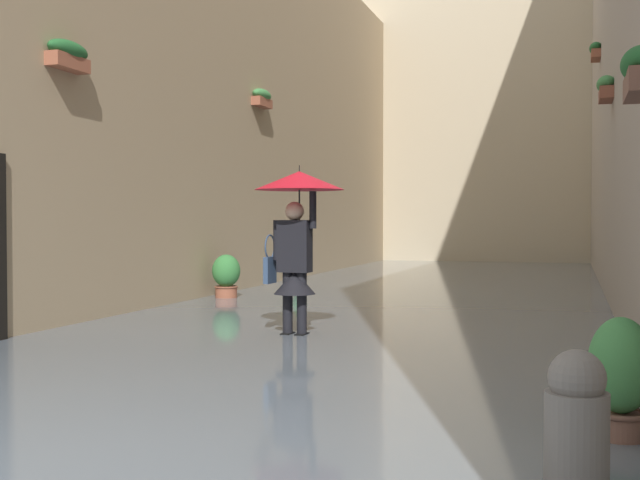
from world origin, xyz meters
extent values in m
plane|color=#605B56|center=(0.00, -11.69, 0.00)|extent=(60.00, 60.00, 0.00)
cube|color=slate|center=(0.00, -11.69, 0.04)|extent=(7.57, 29.39, 0.09)
cube|color=brown|center=(-3.29, -9.43, 3.33)|extent=(0.20, 0.70, 0.18)
ellipsoid|color=#428947|center=(-3.29, -9.43, 3.49)|extent=(0.28, 0.76, 0.24)
cube|color=#9E563D|center=(-3.29, -15.34, 5.09)|extent=(0.20, 0.70, 0.18)
ellipsoid|color=#23602D|center=(-3.29, -15.34, 5.25)|extent=(0.28, 0.76, 0.24)
cube|color=brown|center=(-3.29, -3.09, 2.45)|extent=(0.20, 0.70, 0.18)
ellipsoid|color=#23602D|center=(-3.29, -3.09, 2.61)|extent=(0.28, 0.76, 0.24)
cube|color=tan|center=(4.29, -11.69, 4.10)|extent=(1.80, 27.39, 8.20)
cube|color=#9E563D|center=(3.29, -5.35, 3.44)|extent=(0.20, 0.70, 0.18)
ellipsoid|color=#23602D|center=(3.29, -5.35, 3.60)|extent=(0.28, 0.76, 0.24)
cube|color=#9E563D|center=(3.29, -11.95, 3.87)|extent=(0.20, 0.70, 0.18)
ellipsoid|color=#428947|center=(3.29, -11.95, 4.03)|extent=(0.28, 0.76, 0.24)
cube|color=beige|center=(0.00, -24.29, 6.45)|extent=(10.37, 1.80, 12.91)
cube|color=black|center=(0.42, -5.59, 0.05)|extent=(0.12, 0.24, 0.10)
cylinder|color=black|center=(0.42, -5.59, 0.46)|extent=(0.12, 0.12, 0.73)
cube|color=black|center=(0.24, -5.58, 0.05)|extent=(0.12, 0.24, 0.10)
cylinder|color=black|center=(0.24, -5.58, 0.46)|extent=(0.12, 0.12, 0.73)
cube|color=black|center=(0.33, -5.58, 1.14)|extent=(0.39, 0.23, 0.62)
cone|color=black|center=(0.33, -5.58, 0.71)|extent=(0.51, 0.51, 0.28)
sphere|color=#DBB293|center=(0.33, -5.58, 1.55)|extent=(0.22, 0.22, 0.22)
cylinder|color=black|center=(0.10, -5.58, 1.57)|extent=(0.09, 0.09, 0.44)
cylinder|color=black|center=(0.56, -5.59, 1.21)|extent=(0.09, 0.09, 0.48)
cylinder|color=black|center=(0.27, -5.58, 1.68)|extent=(0.02, 0.02, 0.47)
cone|color=red|center=(0.27, -5.58, 1.92)|extent=(1.07, 1.07, 0.22)
cylinder|color=black|center=(0.27, -5.58, 2.06)|extent=(0.01, 0.01, 0.08)
cube|color=#334766|center=(0.64, -5.57, 0.85)|extent=(0.07, 0.28, 0.32)
torus|color=#334766|center=(0.64, -5.57, 1.13)|extent=(0.03, 0.30, 0.30)
cylinder|color=#66605B|center=(3.02, -13.53, 0.18)|extent=(0.30, 0.30, 0.35)
torus|color=#56524E|center=(3.02, -13.53, 0.35)|extent=(0.34, 0.34, 0.04)
ellipsoid|color=#23602D|center=(3.02, -13.53, 0.60)|extent=(0.33, 0.33, 0.49)
cylinder|color=#9E563D|center=(2.99, -9.50, 0.14)|extent=(0.38, 0.38, 0.27)
torus|color=brown|center=(2.99, -9.50, 0.27)|extent=(0.42, 0.42, 0.04)
ellipsoid|color=#387F3D|center=(2.99, -9.50, 0.56)|extent=(0.50, 0.50, 0.57)
cylinder|color=brown|center=(-3.10, -1.91, 0.12)|extent=(0.31, 0.31, 0.24)
torus|color=brown|center=(-3.10, -1.91, 0.24)|extent=(0.34, 0.34, 0.04)
ellipsoid|color=#428947|center=(-3.10, -1.91, 0.54)|extent=(0.39, 0.39, 0.60)
cylinder|color=slate|center=(-2.84, -0.81, 0.29)|extent=(0.32, 0.32, 0.58)
sphere|color=slate|center=(-2.84, -0.81, 0.66)|extent=(0.28, 0.28, 0.28)
camera|label=1|loc=(-2.81, 3.32, 1.43)|focal=44.64mm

